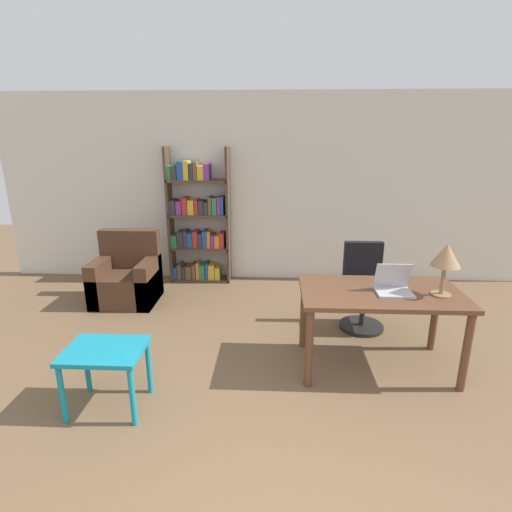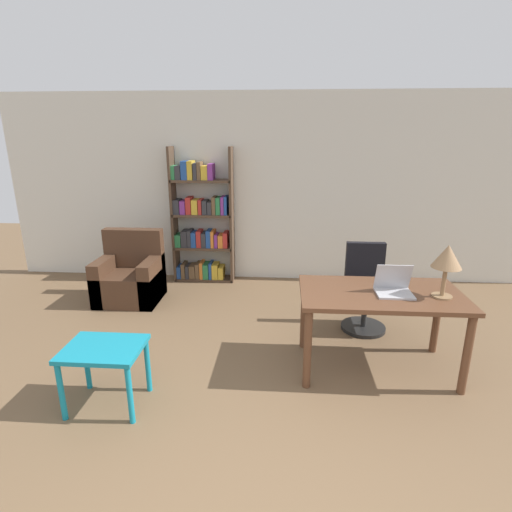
% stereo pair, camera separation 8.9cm
% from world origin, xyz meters
% --- Properties ---
extents(wall_back, '(8.00, 0.06, 2.70)m').
position_xyz_m(wall_back, '(0.00, 4.53, 1.35)').
color(wall_back, silver).
rests_on(wall_back, ground_plane).
extents(desk, '(1.43, 0.81, 0.77)m').
position_xyz_m(desk, '(0.99, 2.07, 0.66)').
color(desk, brown).
rests_on(desk, ground_plane).
extents(laptop, '(0.31, 0.26, 0.26)m').
position_xyz_m(laptop, '(1.09, 2.05, 0.82)').
color(laptop, '#B2B2B7').
rests_on(laptop, desk).
extents(table_lamp, '(0.25, 0.25, 0.47)m').
position_xyz_m(table_lamp, '(1.49, 2.00, 1.12)').
color(table_lamp, olive).
rests_on(table_lamp, desk).
extents(office_chair, '(0.49, 0.49, 0.97)m').
position_xyz_m(office_chair, '(1.03, 2.93, 0.44)').
color(office_chair, black).
rests_on(office_chair, ground_plane).
extents(side_table_blue, '(0.60, 0.47, 0.52)m').
position_xyz_m(side_table_blue, '(-1.28, 1.37, 0.44)').
color(side_table_blue, teal).
rests_on(side_table_blue, ground_plane).
extents(armchair, '(0.79, 0.68, 0.91)m').
position_xyz_m(armchair, '(-1.90, 3.51, 0.30)').
color(armchair, '#472D1E').
rests_on(armchair, ground_plane).
extents(bookshelf, '(0.89, 0.28, 1.96)m').
position_xyz_m(bookshelf, '(-1.10, 4.34, 0.87)').
color(bookshelf, '#4C3828').
rests_on(bookshelf, ground_plane).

